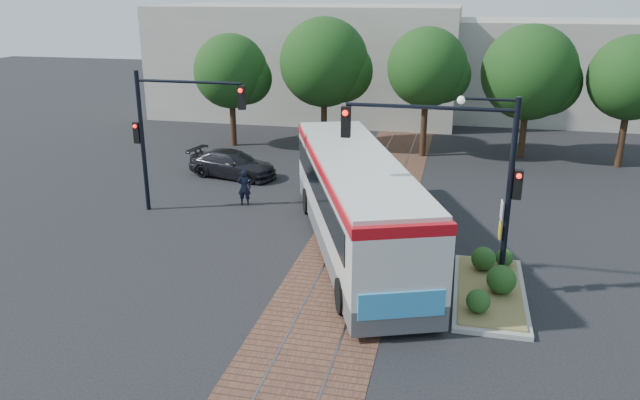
{
  "coord_description": "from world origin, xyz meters",
  "views": [
    {
      "loc": [
        3.53,
        -19.35,
        9.12
      ],
      "look_at": [
        -1.42,
        2.29,
        1.6
      ],
      "focal_mm": 35.0,
      "sensor_mm": 36.0,
      "label": 1
    }
  ],
  "objects": [
    {
      "name": "ground",
      "position": [
        0.0,
        0.0,
        0.0
      ],
      "size": [
        120.0,
        120.0,
        0.0
      ],
      "primitive_type": "plane",
      "color": "black",
      "rests_on": "ground"
    },
    {
      "name": "signal_pole_left",
      "position": [
        -8.37,
        4.0,
        3.86
      ],
      "size": [
        4.99,
        0.34,
        6.0
      ],
      "color": "black",
      "rests_on": "ground"
    },
    {
      "name": "warehouses",
      "position": [
        -0.53,
        28.75,
        3.81
      ],
      "size": [
        40.0,
        13.0,
        8.0
      ],
      "color": "#ADA899",
      "rests_on": "ground"
    },
    {
      "name": "signal_pole_main",
      "position": [
        3.86,
        -0.81,
        4.16
      ],
      "size": [
        5.49,
        0.46,
        6.0
      ],
      "color": "black",
      "rests_on": "ground"
    },
    {
      "name": "tree_row",
      "position": [
        1.21,
        16.42,
        4.85
      ],
      "size": [
        26.4,
        5.6,
        7.67
      ],
      "color": "#382314",
      "rests_on": "ground"
    },
    {
      "name": "officer",
      "position": [
        -5.61,
        5.54,
        0.8
      ],
      "size": [
        0.63,
        0.45,
        1.6
      ],
      "primitive_type": "imported",
      "rotation": [
        0.0,
        0.0,
        3.27
      ],
      "color": "black",
      "rests_on": "ground"
    },
    {
      "name": "traffic_island",
      "position": [
        4.82,
        -0.9,
        0.33
      ],
      "size": [
        2.2,
        5.2,
        1.13
      ],
      "color": "gray",
      "rests_on": "ground"
    },
    {
      "name": "trackbed",
      "position": [
        0.0,
        4.0,
        0.01
      ],
      "size": [
        3.6,
        40.0,
        0.02
      ],
      "color": "brown",
      "rests_on": "ground"
    },
    {
      "name": "parked_car",
      "position": [
        -7.65,
        9.54,
        0.68
      ],
      "size": [
        4.96,
        2.84,
        1.35
      ],
      "primitive_type": "imported",
      "rotation": [
        0.0,
        0.0,
        1.36
      ],
      "color": "black",
      "rests_on": "ground"
    },
    {
      "name": "city_bus",
      "position": [
        0.03,
        1.75,
        1.95
      ],
      "size": [
        7.2,
        13.16,
        3.49
      ],
      "rotation": [
        0.0,
        0.0,
        0.36
      ],
      "color": "#4C4C4F",
      "rests_on": "ground"
    }
  ]
}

